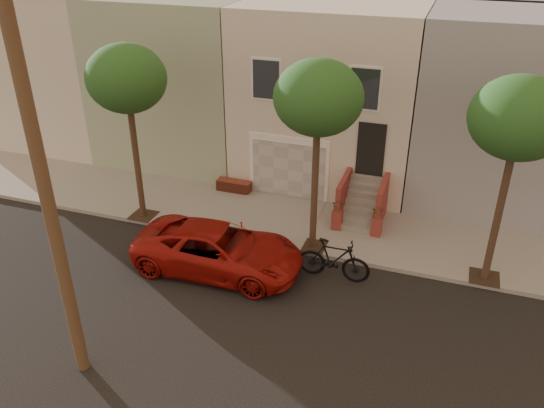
% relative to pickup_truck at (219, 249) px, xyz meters
% --- Properties ---
extents(ground, '(90.00, 90.00, 0.00)m').
position_rel_pickup_truck_xyz_m(ground, '(1.51, -1.85, -0.74)').
color(ground, black).
rests_on(ground, ground).
extents(sidewalk, '(40.00, 3.70, 0.15)m').
position_rel_pickup_truck_xyz_m(sidewalk, '(1.51, 3.50, -0.67)').
color(sidewalk, gray).
rests_on(sidewalk, ground).
extents(house_row, '(33.10, 11.70, 7.00)m').
position_rel_pickup_truck_xyz_m(house_row, '(1.51, 9.34, 2.90)').
color(house_row, beige).
rests_on(house_row, sidewalk).
extents(tree_left, '(2.70, 2.57, 6.30)m').
position_rel_pickup_truck_xyz_m(tree_left, '(-3.99, 2.05, 4.51)').
color(tree_left, '#2D2116').
rests_on(tree_left, sidewalk).
extents(tree_mid, '(2.70, 2.57, 6.30)m').
position_rel_pickup_truck_xyz_m(tree_mid, '(2.51, 2.05, 4.51)').
color(tree_mid, '#2D2116').
rests_on(tree_mid, sidewalk).
extents(tree_right, '(2.70, 2.57, 6.30)m').
position_rel_pickup_truck_xyz_m(tree_right, '(8.01, 2.05, 4.51)').
color(tree_right, '#2D2116').
rests_on(tree_right, sidewalk).
extents(pickup_truck, '(5.41, 2.60, 1.49)m').
position_rel_pickup_truck_xyz_m(pickup_truck, '(0.00, 0.00, 0.00)').
color(pickup_truck, '#9D130E').
rests_on(pickup_truck, ground).
extents(motorcycle, '(2.27, 0.66, 1.36)m').
position_rel_pickup_truck_xyz_m(motorcycle, '(3.54, 0.72, -0.06)').
color(motorcycle, black).
rests_on(motorcycle, ground).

